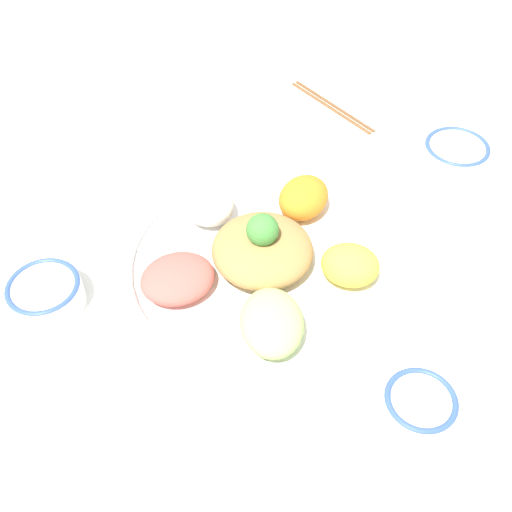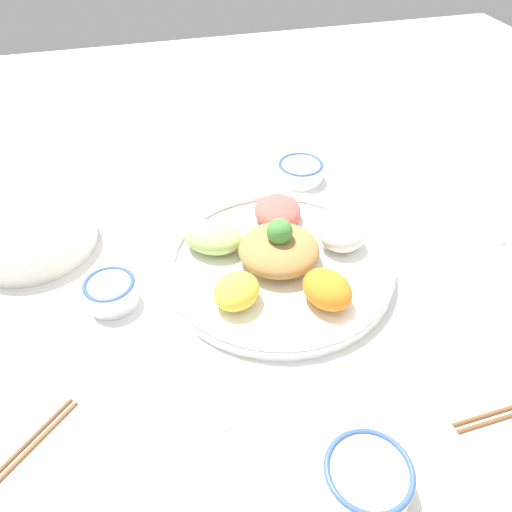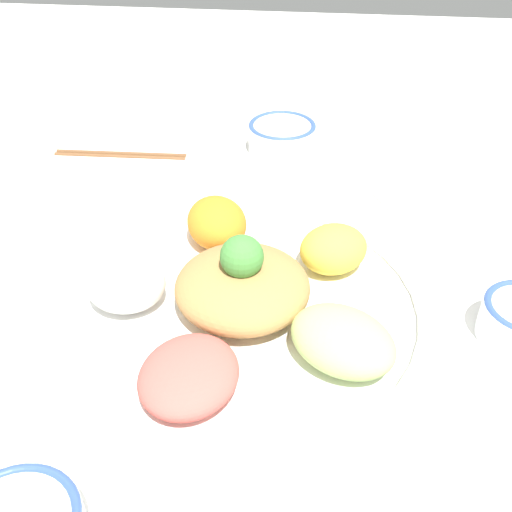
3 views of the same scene
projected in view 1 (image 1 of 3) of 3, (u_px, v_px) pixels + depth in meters
name	position (u px, v px, depth m)	size (l,w,h in m)	color
ground_plane	(233.00, 267.00, 0.85)	(2.40, 2.40, 0.00)	white
salad_platter	(262.00, 260.00, 0.83)	(0.40, 0.40, 0.11)	white
sauce_bowl_red	(455.00, 155.00, 0.98)	(0.10, 0.10, 0.05)	white
rice_bowl_blue	(418.00, 407.00, 0.68)	(0.08, 0.08, 0.04)	white
sauce_bowl_dark	(46.00, 293.00, 0.79)	(0.10, 0.10, 0.04)	white
chopsticks_pair_far	(332.00, 105.00, 1.11)	(0.21, 0.02, 0.01)	brown
serving_spoon_main	(473.00, 250.00, 0.87)	(0.08, 0.13, 0.01)	beige
serving_spoon_extra	(104.00, 138.00, 1.04)	(0.05, 0.13, 0.01)	beige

